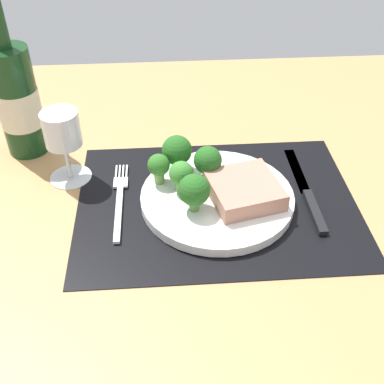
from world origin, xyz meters
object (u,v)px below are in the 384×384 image
(steak, at_px, (244,190))
(knife, at_px, (308,194))
(wine_glass, at_px, (63,135))
(plate, at_px, (217,198))
(wine_bottle, at_px, (18,100))
(fork, at_px, (120,199))

(steak, xyz_separation_m, knife, (0.11, 0.02, -0.03))
(knife, bearing_deg, wine_glass, 171.78)
(plate, relative_size, wine_glass, 1.93)
(steak, distance_m, wine_glass, 0.31)
(knife, distance_m, wine_glass, 0.41)
(steak, height_order, knife, steak)
(wine_bottle, bearing_deg, steak, -27.12)
(fork, height_order, wine_bottle, wine_bottle)
(plate, bearing_deg, wine_bottle, 151.46)
(plate, relative_size, wine_bottle, 0.84)
(fork, height_order, knife, knife)
(wine_glass, bearing_deg, wine_bottle, 132.90)
(wine_glass, bearing_deg, steak, -18.71)
(wine_bottle, bearing_deg, knife, -19.98)
(steak, height_order, fork, steak)
(knife, xyz_separation_m, wine_bottle, (-0.48, 0.18, 0.10))
(steak, xyz_separation_m, fork, (-0.20, 0.02, -0.03))
(fork, distance_m, wine_bottle, 0.26)
(plate, distance_m, wine_bottle, 0.39)
(knife, xyz_separation_m, wine_glass, (-0.40, 0.08, 0.08))
(steak, distance_m, fork, 0.20)
(fork, bearing_deg, wine_glass, 143.84)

